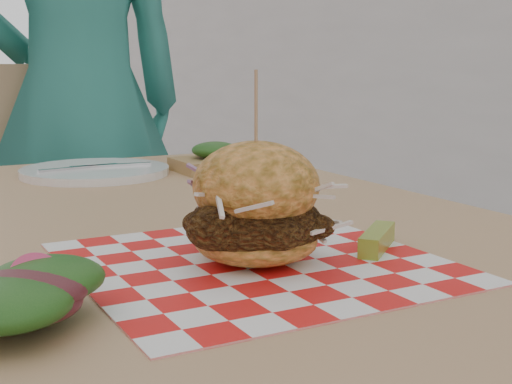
% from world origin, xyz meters
% --- Properties ---
extents(diner, '(0.64, 0.43, 1.70)m').
position_xyz_m(diner, '(0.37, 1.04, 0.85)').
color(diner, '#2C8173').
rests_on(diner, ground).
extents(patio_table, '(0.80, 1.20, 0.75)m').
position_xyz_m(patio_table, '(0.24, 0.05, 0.67)').
color(patio_table, tan).
rests_on(patio_table, ground).
extents(patio_chair, '(0.48, 0.49, 0.95)m').
position_xyz_m(patio_chair, '(0.25, 1.01, 0.55)').
color(patio_chair, tan).
rests_on(patio_chair, ground).
extents(paper_liner, '(0.36, 0.36, 0.00)m').
position_xyz_m(paper_liner, '(0.22, -0.21, 0.75)').
color(paper_liner, red).
rests_on(paper_liner, patio_table).
extents(sandwich, '(0.17, 0.17, 0.20)m').
position_xyz_m(sandwich, '(0.22, -0.21, 0.81)').
color(sandwich, '#EE9843').
rests_on(sandwich, paper_liner).
extents(pickle_spear, '(0.09, 0.08, 0.02)m').
position_xyz_m(pickle_spear, '(0.36, -0.23, 0.76)').
color(pickle_spear, olive).
rests_on(pickle_spear, paper_liner).
extents(side_salad, '(0.14, 0.14, 0.05)m').
position_xyz_m(side_salad, '(-0.03, -0.29, 0.76)').
color(side_salad, '#3F1419').
rests_on(side_salad, patio_table).
extents(place_setting, '(0.27, 0.27, 0.02)m').
position_xyz_m(place_setting, '(0.24, 0.44, 0.76)').
color(place_setting, white).
rests_on(place_setting, patio_table).
extents(kraft_tray, '(0.15, 0.12, 0.06)m').
position_xyz_m(kraft_tray, '(0.45, 0.39, 0.77)').
color(kraft_tray, olive).
rests_on(kraft_tray, patio_table).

